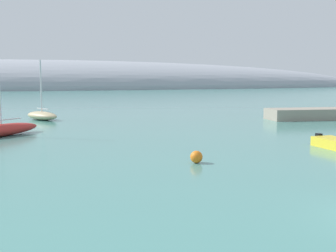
% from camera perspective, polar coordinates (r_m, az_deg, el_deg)
% --- Properties ---
extents(distant_ridge, '(356.28, 69.44, 26.47)m').
position_cam_1_polar(distant_ridge, '(204.42, -15.64, 4.90)').
color(distant_ridge, '#999EA8').
rests_on(distant_ridge, ground).
extents(sailboat_red_near_shore, '(7.22, 6.81, 8.15)m').
position_cam_1_polar(sailboat_red_near_shore, '(39.63, -21.64, -0.47)').
color(sailboat_red_near_shore, red).
rests_on(sailboat_red_near_shore, water).
extents(sailboat_sand_mid_mooring, '(4.52, 5.99, 7.25)m').
position_cam_1_polar(sailboat_sand_mid_mooring, '(53.43, -16.70, 1.42)').
color(sailboat_sand_mid_mooring, '#C6B284').
rests_on(sailboat_sand_mid_mooring, water).
extents(mooring_buoy_orange, '(0.75, 0.75, 0.75)m').
position_cam_1_polar(mooring_buoy_orange, '(25.38, 3.87, -4.20)').
color(mooring_buoy_orange, orange).
rests_on(mooring_buoy_orange, water).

